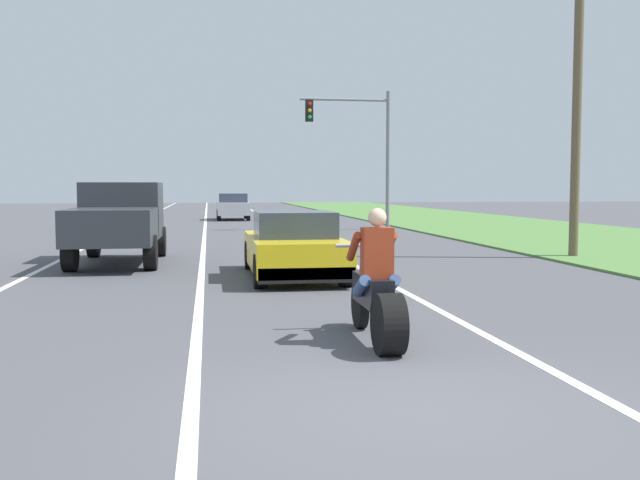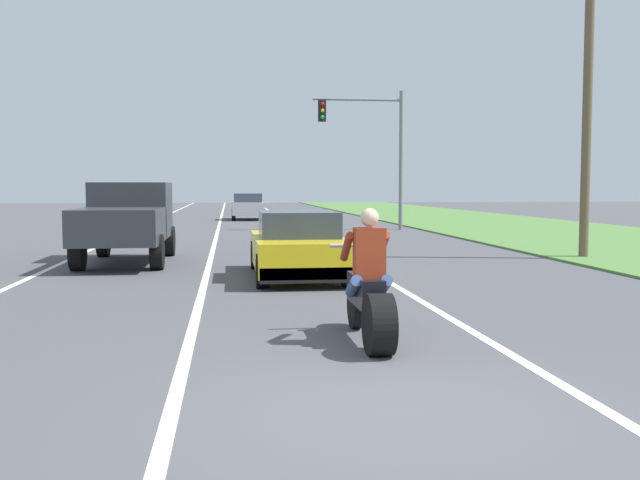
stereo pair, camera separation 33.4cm
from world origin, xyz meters
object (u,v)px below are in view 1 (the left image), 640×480
object	(u,v)px
sports_car_yellow	(294,247)
distant_car_far_ahead	(233,206)
pickup_truck_left_lane_dark_grey	(119,218)
traffic_light_mast_near	(362,139)
motorcycle_with_rider	(377,294)

from	to	relation	value
sports_car_yellow	distant_car_far_ahead	xyz separation A→B (m)	(-0.36, 26.58, 0.14)
sports_car_yellow	distant_car_far_ahead	world-z (taller)	distant_car_far_ahead
sports_car_yellow	pickup_truck_left_lane_dark_grey	xyz separation A→B (m)	(-3.90, 3.37, 0.48)
sports_car_yellow	traffic_light_mast_near	world-z (taller)	traffic_light_mast_near
motorcycle_with_rider	distant_car_far_ahead	bearing A→B (deg)	91.04
motorcycle_with_rider	traffic_light_mast_near	bearing A→B (deg)	78.40
motorcycle_with_rider	traffic_light_mast_near	distance (m)	23.17
pickup_truck_left_lane_dark_grey	traffic_light_mast_near	world-z (taller)	traffic_light_mast_near
sports_car_yellow	pickup_truck_left_lane_dark_grey	size ratio (longest dim) A/B	0.90
pickup_truck_left_lane_dark_grey	traffic_light_mast_near	xyz separation A→B (m)	(8.75, 12.64, 2.84)
pickup_truck_left_lane_dark_grey	traffic_light_mast_near	size ratio (longest dim) A/B	0.80
distant_car_far_ahead	sports_car_yellow	bearing A→B (deg)	-89.22
motorcycle_with_rider	pickup_truck_left_lane_dark_grey	xyz separation A→B (m)	(-4.14, 9.82, 0.51)
motorcycle_with_rider	pickup_truck_left_lane_dark_grey	size ratio (longest dim) A/B	0.46
motorcycle_with_rider	distant_car_far_ahead	distance (m)	33.02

